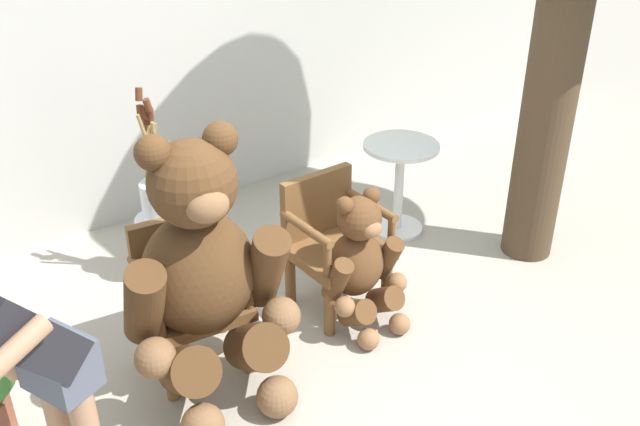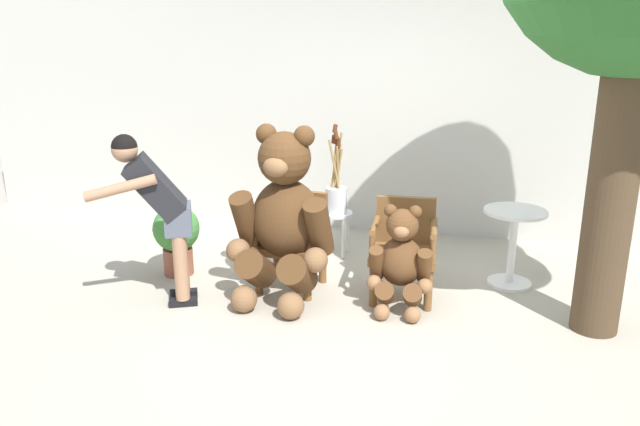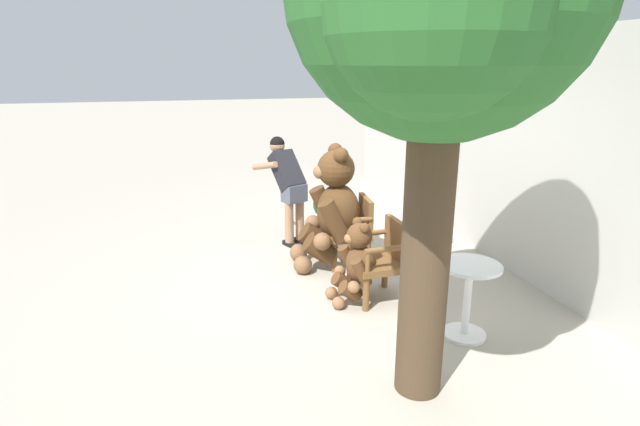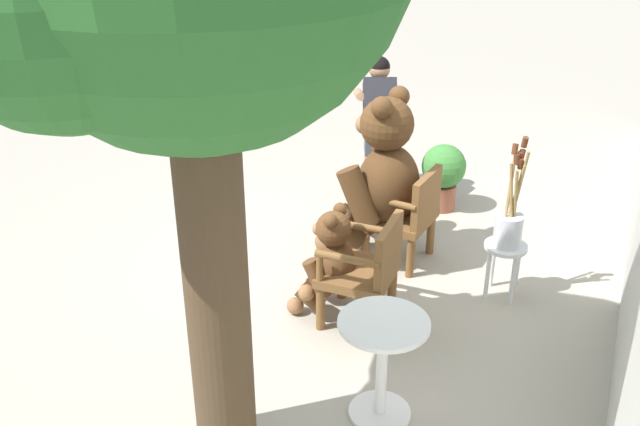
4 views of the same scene
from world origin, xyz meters
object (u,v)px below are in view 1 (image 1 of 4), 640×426
Objects in this scene: wooden_chair_right at (333,240)px; teddy_bear_large at (204,272)px; person_visitor at (25,358)px; round_side_table at (399,178)px; brush_bucket at (156,190)px; wooden_chair_left at (189,292)px; teddy_bear_small at (361,263)px; white_stool at (162,231)px.

teddy_bear_large is at bearing -165.39° from wooden_chair_right.
round_side_table is (2.92, 1.08, -0.44)m from person_visitor.
brush_bucket is at bearing 79.01° from teddy_bear_large.
wooden_chair_left is 0.94m from brush_bucket.
wooden_chair_right is 0.29m from teddy_bear_small.
teddy_bear_large reaches higher than round_side_table.
teddy_bear_large reaches higher than wooden_chair_right.
wooden_chair_left is at bearing 32.14° from person_visitor.
teddy_bear_small is (0.00, -0.29, -0.02)m from wooden_chair_right.
teddy_bear_large is at bearing 178.44° from teddy_bear_small.
person_visitor is at bearing -162.69° from wooden_chair_right.
teddy_bear_large is 2.11× the size of round_side_table.
wooden_chair_left is 1.00× the size of wooden_chair_right.
wooden_chair_right is 1.87× the size of white_stool.
wooden_chair_right is at bearing -153.92° from round_side_table.
person_visitor is 1.93m from brush_bucket.
person_visitor is 2.05× the size of round_side_table.
round_side_table is at bearing -13.83° from brush_bucket.
teddy_bear_large is 3.30× the size of white_stool.
teddy_bear_small is 1.26× the size of round_side_table.
round_side_table is at bearing 20.26° from person_visitor.
wooden_chair_left is 1.99m from round_side_table.
wooden_chair_left is at bearing -103.42° from white_stool.
wooden_chair_left is 0.58× the size of person_visitor.
brush_bucket is (0.22, 1.15, -0.08)m from teddy_bear_large.
wooden_chair_left reaches higher than white_stool.
teddy_bear_small is at bearing 9.31° from person_visitor.
white_stool is 1.78m from round_side_table.
teddy_bear_large reaches higher than white_stool.
teddy_bear_large is at bearing -101.09° from white_stool.
teddy_bear_large is at bearing -100.99° from brush_bucket.
person_visitor is 1.99m from white_stool.
wooden_chair_left is at bearing -103.29° from brush_bucket.
white_stool is 0.31m from brush_bucket.
teddy_bear_small is 1.97× the size of white_stool.
person_visitor is at bearing -128.41° from white_stool.
wooden_chair_right is 1.19× the size of round_side_table.
teddy_bear_large is 1.06m from teddy_bear_small.
wooden_chair_right is 1.20m from brush_bucket.
teddy_bear_large is 1.67× the size of brush_bucket.
teddy_bear_large reaches higher than brush_bucket.
white_stool is 0.64× the size of round_side_table.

